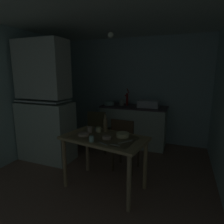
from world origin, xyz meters
The scene contains 25 objects.
ground_plane centered at (0.00, 0.00, 0.00)m, with size 4.61×4.61×0.00m, color #8D6353.
wall_back centered at (0.00, 1.85, 1.21)m, with size 3.56×0.10×2.43m, color silver.
wall_left centered at (-1.78, 0.00, 1.21)m, with size 0.10×3.71×2.43m, color silver.
ceiling_slab centered at (0.00, 0.00, 2.48)m, with size 3.56×3.71×0.10m, color silver.
hutch_cabinet centered at (-1.21, 0.16, 1.03)m, with size 1.01×0.52×2.20m.
counter_cabinet centered at (0.14, 1.48, 0.45)m, with size 1.45×0.64×0.90m.
sink_basin centered at (0.46, 1.48, 0.98)m, with size 0.44×0.34×0.15m.
hand_pump centered at (-0.04, 1.53, 1.07)m, with size 0.05×0.27×0.39m.
mixing_bowl_counter centered at (-0.43, 1.43, 0.94)m, with size 0.24×0.24×0.09m, color #ADD1C1.
stoneware_crock centered at (-0.16, 1.50, 0.96)m, with size 0.11×0.11×0.13m, color beige.
dining_table centered at (0.19, -0.32, 0.66)m, with size 1.23×0.83×0.77m.
chair_far_side centered at (0.32, 0.24, 0.48)m, with size 0.43×0.43×0.92m.
chair_by_counter centered at (-0.45, 0.85, 0.47)m, with size 0.45×0.45×0.87m.
serving_bowl_wide centered at (0.25, -0.37, 0.79)m, with size 0.12×0.12×0.04m, color tan.
soup_bowl_small centered at (-0.10, -0.36, 0.78)m, with size 0.16×0.16×0.03m, color tan.
sauce_dish centered at (0.43, -0.21, 0.79)m, with size 0.18×0.18×0.05m, color beige.
teacup_mint centered at (0.11, -0.54, 0.81)m, with size 0.06×0.06×0.07m, color #ADD1C1.
teacup_cream centered at (0.02, -0.14, 0.80)m, with size 0.08×0.08×0.07m, color beige.
mug_tall centered at (-0.09, -0.21, 0.81)m, with size 0.07×0.07×0.09m, color tan.
glass_bottle centered at (0.10, -0.06, 0.87)m, with size 0.06×0.06×0.26m.
table_knife centered at (0.52, -0.40, 0.77)m, with size 0.22×0.02×0.01m, color silver.
teaspoon_near_bowl centered at (0.44, -0.55, 0.77)m, with size 0.13×0.02×0.01m, color beige.
teaspoon_by_cup centered at (-0.07, -0.05, 0.77)m, with size 0.13×0.02×0.01m, color beige.
serving_spoon centered at (0.28, -0.56, 0.77)m, with size 0.16×0.02×0.01m, color beige.
pendant_bulb centered at (0.21, -0.12, 2.13)m, with size 0.08×0.08×0.08m, color #F9EFCC.
Camera 1 is at (1.19, -2.60, 1.64)m, focal length 30.44 mm.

